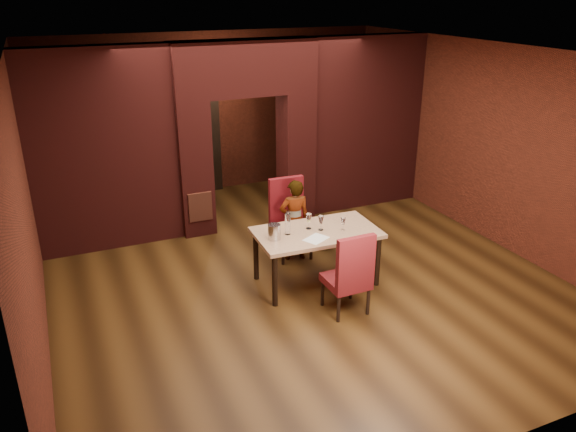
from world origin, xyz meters
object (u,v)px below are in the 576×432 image
object	(u,v)px
wine_glass_b	(321,223)
water_bottle	(288,223)
chair_near	(346,271)
wine_glass_c	(343,224)
person_seated	(294,220)
dining_table	(316,257)
potted_plant	(326,237)
chair_far	(292,220)
wine_bucket	(274,232)
wine_glass_a	(309,221)

from	to	relation	value
wine_glass_b	water_bottle	xyz separation A→B (m)	(-0.49, 0.06, 0.06)
chair_near	wine_glass_c	world-z (taller)	chair_near
chair_near	person_seated	bearing A→B (deg)	-91.12
wine_glass_c	dining_table	bearing A→B (deg)	160.12
person_seated	chair_near	bearing A→B (deg)	97.36
dining_table	potted_plant	size ratio (longest dim) A/B	4.64
chair_far	person_seated	world-z (taller)	person_seated
chair_near	wine_glass_c	xyz separation A→B (m)	(0.34, 0.71, 0.33)
dining_table	chair_far	bearing A→B (deg)	90.81
dining_table	wine_glass_b	size ratio (longest dim) A/B	8.12
person_seated	wine_bucket	distance (m)	1.11
chair_near	water_bottle	size ratio (longest dim) A/B	3.50
wine_bucket	wine_glass_b	bearing A→B (deg)	1.24
wine_glass_c	potted_plant	xyz separation A→B (m)	(0.31, 1.09, -0.72)
chair_near	wine_bucket	distance (m)	1.12
wine_glass_a	water_bottle	distance (m)	0.36
chair_far	chair_near	xyz separation A→B (m)	(-0.01, -1.77, -0.04)
person_seated	wine_glass_a	distance (m)	0.77
dining_table	person_seated	size ratio (longest dim) A/B	1.33
dining_table	person_seated	distance (m)	0.87
dining_table	wine_bucket	size ratio (longest dim) A/B	8.10
wine_bucket	potted_plant	size ratio (longest dim) A/B	0.57
dining_table	wine_bucket	world-z (taller)	wine_bucket
person_seated	wine_glass_c	size ratio (longest dim) A/B	6.90
wine_glass_a	wine_bucket	distance (m)	0.59
potted_plant	wine_glass_c	bearing A→B (deg)	-105.86
water_bottle	potted_plant	bearing A→B (deg)	39.82
dining_table	wine_glass_a	distance (m)	0.54
wine_glass_b	person_seated	bearing A→B (deg)	92.37
wine_glass_c	chair_near	bearing A→B (deg)	-115.19
chair_near	wine_glass_c	distance (m)	0.85
dining_table	potted_plant	world-z (taller)	dining_table
wine_glass_a	water_bottle	xyz separation A→B (m)	(-0.35, -0.05, 0.05)
chair_near	water_bottle	xyz separation A→B (m)	(-0.43, 0.90, 0.40)
chair_near	water_bottle	bearing A→B (deg)	-64.84
wine_glass_b	water_bottle	distance (m)	0.49
chair_near	potted_plant	distance (m)	1.95
wine_glass_c	wine_glass_a	bearing A→B (deg)	149.87
wine_glass_b	potted_plant	world-z (taller)	wine_glass_b
wine_glass_b	potted_plant	distance (m)	1.34
chair_far	chair_near	world-z (taller)	chair_far
chair_far	wine_bucket	distance (m)	1.19
chair_near	person_seated	distance (m)	1.67
water_bottle	potted_plant	size ratio (longest dim) A/B	0.89
water_bottle	wine_glass_c	bearing A→B (deg)	-13.85
wine_glass_c	water_bottle	world-z (taller)	water_bottle
dining_table	wine_glass_a	world-z (taller)	wine_glass_a
chair_far	dining_table	bearing A→B (deg)	-89.61
wine_glass_b	potted_plant	xyz separation A→B (m)	(0.59, 0.96, -0.73)
person_seated	wine_glass_c	world-z (taller)	person_seated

